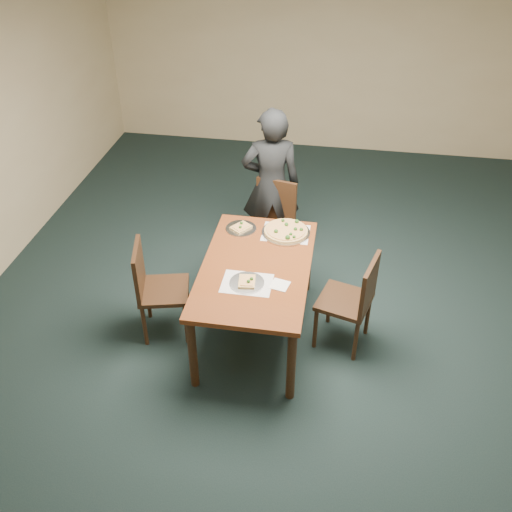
% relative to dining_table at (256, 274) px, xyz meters
% --- Properties ---
extents(ground, '(8.00, 8.00, 0.00)m').
position_rel_dining_table_xyz_m(ground, '(0.27, 0.03, -0.66)').
color(ground, black).
rests_on(ground, ground).
extents(room_shell, '(8.00, 8.00, 8.00)m').
position_rel_dining_table_xyz_m(room_shell, '(0.27, 0.03, 1.08)').
color(room_shell, '#CBB78D').
rests_on(room_shell, ground).
extents(dining_table, '(0.90, 1.50, 0.75)m').
position_rel_dining_table_xyz_m(dining_table, '(0.00, 0.00, 0.00)').
color(dining_table, '#592811').
rests_on(dining_table, ground).
extents(chair_far, '(0.50, 0.50, 0.91)m').
position_rel_dining_table_xyz_m(chair_far, '(-0.02, 1.10, -0.14)').
color(chair_far, black).
rests_on(chair_far, ground).
extents(chair_left, '(0.51, 0.51, 0.91)m').
position_rel_dining_table_xyz_m(chair_left, '(-0.87, -0.11, -0.14)').
color(chair_left, black).
rests_on(chair_left, ground).
extents(chair_right, '(0.52, 0.52, 0.91)m').
position_rel_dining_table_xyz_m(chair_right, '(0.83, 0.00, -0.14)').
color(chair_right, black).
rests_on(chair_right, ground).
extents(diner, '(0.66, 0.50, 1.62)m').
position_rel_dining_table_xyz_m(diner, '(-0.06, 1.28, 0.15)').
color(diner, black).
rests_on(diner, ground).
extents(placemat_main, '(0.42, 0.32, 0.00)m').
position_rel_dining_table_xyz_m(placemat_main, '(0.18, 0.53, 0.09)').
color(placemat_main, white).
rests_on(placemat_main, dining_table).
extents(placemat_near, '(0.40, 0.30, 0.00)m').
position_rel_dining_table_xyz_m(placemat_near, '(-0.03, -0.24, 0.09)').
color(placemat_near, white).
rests_on(placemat_near, dining_table).
extents(pizza_pan, '(0.44, 0.44, 0.07)m').
position_rel_dining_table_xyz_m(pizza_pan, '(0.19, 0.53, 0.11)').
color(pizza_pan, silver).
rests_on(pizza_pan, dining_table).
extents(slice_plate_near, '(0.28, 0.28, 0.05)m').
position_rel_dining_table_xyz_m(slice_plate_near, '(-0.03, -0.24, 0.11)').
color(slice_plate_near, silver).
rests_on(slice_plate_near, dining_table).
extents(slice_plate_far, '(0.28, 0.28, 0.05)m').
position_rel_dining_table_xyz_m(slice_plate_far, '(-0.23, 0.53, 0.10)').
color(slice_plate_far, silver).
rests_on(slice_plate_far, dining_table).
extents(napkin, '(0.17, 0.17, 0.01)m').
position_rel_dining_table_xyz_m(napkin, '(0.23, -0.22, 0.09)').
color(napkin, white).
rests_on(napkin, dining_table).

